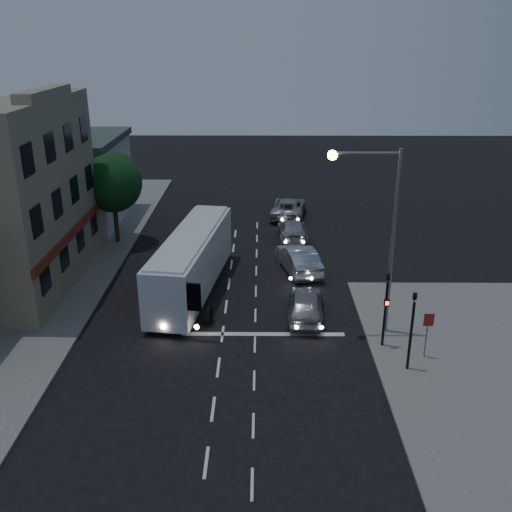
{
  "coord_description": "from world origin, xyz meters",
  "views": [
    {
      "loc": [
        1.84,
        -22.68,
        13.84
      ],
      "look_at": [
        1.61,
        6.92,
        2.2
      ],
      "focal_mm": 40.0,
      "sensor_mm": 36.0,
      "label": 1
    }
  ],
  "objects_px": {
    "streetlight": "(380,222)",
    "car_suv": "(306,304)",
    "tour_bus": "(192,260)",
    "street_tree": "(112,180)",
    "car_sedan_b": "(293,230)",
    "car_sedan_a": "(298,259)",
    "regulatory_sign": "(428,328)",
    "car_sedan_c": "(288,207)",
    "traffic_signal_main": "(386,301)",
    "traffic_signal_side": "(412,322)"
  },
  "relations": [
    {
      "from": "car_suv",
      "to": "street_tree",
      "type": "bearing_deg",
      "value": -37.32
    },
    {
      "from": "car_sedan_a",
      "to": "streetlight",
      "type": "height_order",
      "value": "streetlight"
    },
    {
      "from": "tour_bus",
      "to": "regulatory_sign",
      "type": "xyz_separation_m",
      "value": [
        11.29,
        -7.31,
        -0.28
      ]
    },
    {
      "from": "regulatory_sign",
      "to": "street_tree",
      "type": "relative_size",
      "value": 0.35
    },
    {
      "from": "traffic_signal_side",
      "to": "streetlight",
      "type": "relative_size",
      "value": 0.46
    },
    {
      "from": "streetlight",
      "to": "car_suv",
      "type": "bearing_deg",
      "value": 152.99
    },
    {
      "from": "car_sedan_b",
      "to": "streetlight",
      "type": "xyz_separation_m",
      "value": [
        3.2,
        -13.66,
        5.04
      ]
    },
    {
      "from": "tour_bus",
      "to": "car_suv",
      "type": "height_order",
      "value": "tour_bus"
    },
    {
      "from": "traffic_signal_side",
      "to": "regulatory_sign",
      "type": "height_order",
      "value": "traffic_signal_side"
    },
    {
      "from": "car_sedan_a",
      "to": "car_sedan_b",
      "type": "distance_m",
      "value": 5.9
    },
    {
      "from": "traffic_signal_main",
      "to": "street_tree",
      "type": "distance_m",
      "value": 21.38
    },
    {
      "from": "car_sedan_b",
      "to": "regulatory_sign",
      "type": "bearing_deg",
      "value": 106.63
    },
    {
      "from": "tour_bus",
      "to": "street_tree",
      "type": "bearing_deg",
      "value": 135.83
    },
    {
      "from": "regulatory_sign",
      "to": "car_sedan_a",
      "type": "bearing_deg",
      "value": 116.56
    },
    {
      "from": "car_sedan_c",
      "to": "streetlight",
      "type": "xyz_separation_m",
      "value": [
        3.24,
        -19.06,
        4.98
      ]
    },
    {
      "from": "car_sedan_a",
      "to": "traffic_signal_main",
      "type": "xyz_separation_m",
      "value": [
        3.4,
        -9.19,
        1.61
      ]
    },
    {
      "from": "tour_bus",
      "to": "regulatory_sign",
      "type": "relative_size",
      "value": 5.25
    },
    {
      "from": "car_sedan_a",
      "to": "streetlight",
      "type": "distance_m",
      "value": 9.72
    },
    {
      "from": "car_suv",
      "to": "car_sedan_a",
      "type": "xyz_separation_m",
      "value": [
        -0.01,
        6.17,
        0.04
      ]
    },
    {
      "from": "tour_bus",
      "to": "car_sedan_c",
      "type": "bearing_deg",
      "value": 74.56
    },
    {
      "from": "car_suv",
      "to": "traffic_signal_side",
      "type": "distance_m",
      "value": 6.67
    },
    {
      "from": "car_sedan_b",
      "to": "car_sedan_a",
      "type": "bearing_deg",
      "value": 89.39
    },
    {
      "from": "tour_bus",
      "to": "street_tree",
      "type": "relative_size",
      "value": 1.86
    },
    {
      "from": "car_sedan_b",
      "to": "car_sedan_c",
      "type": "distance_m",
      "value": 5.4
    },
    {
      "from": "car_suv",
      "to": "car_sedan_a",
      "type": "bearing_deg",
      "value": -85.15
    },
    {
      "from": "streetlight",
      "to": "tour_bus",
      "type": "bearing_deg",
      "value": 152.43
    },
    {
      "from": "tour_bus",
      "to": "streetlight",
      "type": "relative_size",
      "value": 1.28
    },
    {
      "from": "car_sedan_b",
      "to": "traffic_signal_main",
      "type": "height_order",
      "value": "traffic_signal_main"
    },
    {
      "from": "car_sedan_b",
      "to": "streetlight",
      "type": "height_order",
      "value": "streetlight"
    },
    {
      "from": "regulatory_sign",
      "to": "streetlight",
      "type": "bearing_deg",
      "value": 128.75
    },
    {
      "from": "street_tree",
      "to": "car_sedan_b",
      "type": "bearing_deg",
      "value": 3.89
    },
    {
      "from": "tour_bus",
      "to": "street_tree",
      "type": "height_order",
      "value": "street_tree"
    },
    {
      "from": "street_tree",
      "to": "car_sedan_a",
      "type": "bearing_deg",
      "value": -22.18
    },
    {
      "from": "regulatory_sign",
      "to": "streetlight",
      "type": "xyz_separation_m",
      "value": [
        -1.96,
        2.44,
        4.14
      ]
    },
    {
      "from": "car_sedan_c",
      "to": "regulatory_sign",
      "type": "bearing_deg",
      "value": 111.24
    },
    {
      "from": "tour_bus",
      "to": "traffic_signal_side",
      "type": "relative_size",
      "value": 2.82
    },
    {
      "from": "car_sedan_b",
      "to": "traffic_signal_side",
      "type": "height_order",
      "value": "traffic_signal_side"
    },
    {
      "from": "car_suv",
      "to": "traffic_signal_main",
      "type": "xyz_separation_m",
      "value": [
        3.39,
        -3.02,
        1.66
      ]
    },
    {
      "from": "car_sedan_a",
      "to": "car_sedan_c",
      "type": "height_order",
      "value": "car_sedan_a"
    },
    {
      "from": "car_suv",
      "to": "car_sedan_b",
      "type": "height_order",
      "value": "car_suv"
    },
    {
      "from": "traffic_signal_main",
      "to": "street_tree",
      "type": "relative_size",
      "value": 0.66
    },
    {
      "from": "traffic_signal_side",
      "to": "streetlight",
      "type": "height_order",
      "value": "streetlight"
    },
    {
      "from": "car_sedan_b",
      "to": "tour_bus",
      "type": "bearing_deg",
      "value": 53.94
    },
    {
      "from": "car_sedan_b",
      "to": "car_sedan_c",
      "type": "height_order",
      "value": "car_sedan_c"
    },
    {
      "from": "car_suv",
      "to": "traffic_signal_main",
      "type": "bearing_deg",
      "value": 143.12
    },
    {
      "from": "streetlight",
      "to": "car_sedan_b",
      "type": "bearing_deg",
      "value": 103.17
    },
    {
      "from": "traffic_signal_main",
      "to": "traffic_signal_side",
      "type": "relative_size",
      "value": 1.0
    },
    {
      "from": "regulatory_sign",
      "to": "car_sedan_c",
      "type": "bearing_deg",
      "value": 103.59
    },
    {
      "from": "car_suv",
      "to": "traffic_signal_main",
      "type": "height_order",
      "value": "traffic_signal_main"
    },
    {
      "from": "regulatory_sign",
      "to": "street_tree",
      "type": "bearing_deg",
      "value": 138.92
    }
  ]
}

